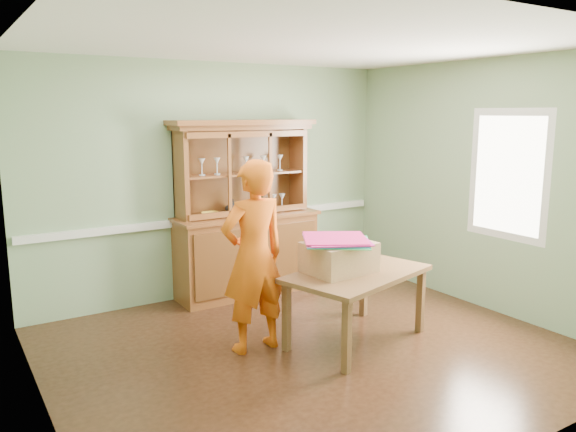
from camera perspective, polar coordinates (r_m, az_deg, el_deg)
floor at (r=5.29m, az=2.53°, el=-13.33°), size 4.50×4.50×0.00m
ceiling at (r=4.87m, az=2.80°, el=17.14°), size 4.50×4.50×0.00m
wall_back at (r=6.62m, az=-7.31°, el=3.60°), size 4.50×0.00×4.50m
wall_left at (r=4.08m, az=-24.27°, el=-1.56°), size 0.00×4.00×4.00m
wall_right at (r=6.45m, az=19.31°, el=2.90°), size 0.00×4.00×4.00m
wall_front at (r=3.49m, az=21.84°, el=-3.28°), size 4.50×0.00×4.50m
chair_rail at (r=6.67m, az=-7.13°, el=-0.26°), size 4.41×0.05×0.08m
framed_map at (r=4.34m, az=-24.78°, el=1.77°), size 0.03×0.60×0.46m
window_panel at (r=6.23m, az=21.43°, el=3.92°), size 0.03×0.96×1.36m
china_hutch at (r=6.64m, az=-4.33°, el=-1.83°), size 1.75×0.58×2.05m
dining_table at (r=5.30m, az=7.02°, el=-6.45°), size 1.53×1.15×0.68m
cardboard_box at (r=5.21m, az=5.20°, el=-4.19°), size 0.63×0.52×0.28m
kite_stack at (r=5.18m, az=5.09°, el=-2.44°), size 0.77×0.77×0.04m
person at (r=5.01m, az=-3.51°, el=-4.15°), size 0.65×0.43×1.74m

